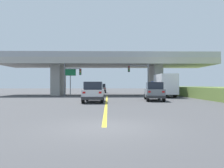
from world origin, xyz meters
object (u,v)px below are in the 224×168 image
Objects in this scene: traffic_signal_nearside at (141,74)px; sedan_oncoming at (102,88)px; suv_lead at (94,92)px; traffic_signal_farside at (71,76)px; highway_sign at (70,75)px; box_truck at (164,85)px; suv_crossing at (154,91)px.

sedan_oncoming is at bearing 114.42° from traffic_signal_nearside.
sedan_oncoming is (0.06, 26.06, -0.00)m from suv_lead.
suv_lead is at bearing -90.14° from sedan_oncoming.
suv_lead is 1.08× the size of sedan_oncoming.
traffic_signal_nearside is 1.06× the size of traffic_signal_farside.
highway_sign is at bearing 101.20° from traffic_signal_farside.
traffic_signal_farside is (-10.85, -0.81, -0.33)m from traffic_signal_nearside.
traffic_signal_farside reaches higher than box_truck.
traffic_signal_farside is at bearing -78.80° from highway_sign.
suv_crossing is 14.08m from traffic_signal_farside.
traffic_signal_nearside is (6.60, 11.66, 2.43)m from suv_lead.
traffic_signal_farside is 1.63m from highway_sign.
suv_lead is 0.93× the size of traffic_signal_farside.
traffic_signal_farside is (-10.77, 8.82, 2.10)m from suv_crossing.
traffic_signal_nearside reaches higher than highway_sign.
sedan_oncoming is 0.98× the size of highway_sign.
highway_sign is at bearing 110.14° from suv_lead.
highway_sign is (-11.16, 0.78, -0.13)m from traffic_signal_nearside.
suv_lead is at bearing -68.62° from traffic_signal_farside.
traffic_signal_farside is (-13.82, 1.57, 1.43)m from box_truck.
box_truck is 14.57m from highway_sign.
suv_crossing is 24.88m from sedan_oncoming.
sedan_oncoming is at bearing 74.17° from traffic_signal_farside.
traffic_signal_nearside is (-2.97, 2.38, 1.76)m from box_truck.
traffic_signal_farside reaches higher than highway_sign.
suv_crossing and sedan_oncoming have the same top height.
suv_crossing is at bearing -74.95° from sedan_oncoming.
traffic_signal_nearside is at bearing -3.99° from highway_sign.
traffic_signal_nearside is (0.08, 9.63, 2.43)m from suv_crossing.
highway_sign is at bearing -108.76° from sedan_oncoming.
suv_lead is 0.69× the size of box_truck.
highway_sign reaches higher than box_truck.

